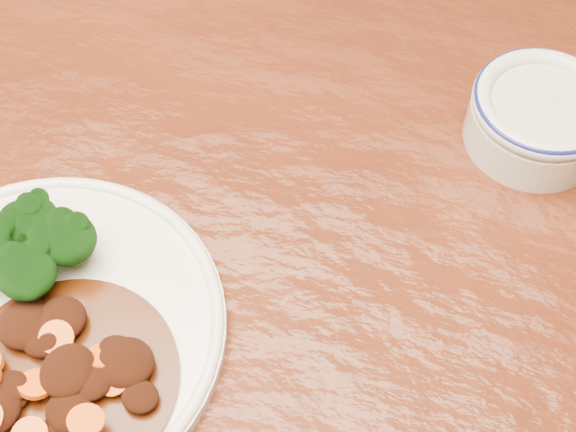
# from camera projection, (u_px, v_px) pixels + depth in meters

# --- Properties ---
(dining_table) EXTENTS (1.52, 0.94, 0.75)m
(dining_table) POSITION_uv_depth(u_px,v_px,m) (96.00, 316.00, 0.72)
(dining_table) COLOR #55210F
(dining_table) RESTS_ON ground
(dinner_plate) EXTENTS (0.29, 0.29, 0.02)m
(dinner_plate) POSITION_uv_depth(u_px,v_px,m) (38.00, 330.00, 0.61)
(dinner_plate) COLOR white
(dinner_plate) RESTS_ON dining_table
(broccoli_florets) EXTENTS (0.15, 0.10, 0.05)m
(broccoli_florets) POSITION_uv_depth(u_px,v_px,m) (4.00, 243.00, 0.62)
(broccoli_florets) COLOR #80A052
(broccoli_florets) RESTS_ON dinner_plate
(mince_stew) EXTENTS (0.17, 0.17, 0.03)m
(mince_stew) POSITION_uv_depth(u_px,v_px,m) (58.00, 370.00, 0.58)
(mince_stew) COLOR #461907
(mince_stew) RESTS_ON dinner_plate
(dip_bowl) EXTENTS (0.13, 0.13, 0.06)m
(dip_bowl) POSITION_uv_depth(u_px,v_px,m) (540.00, 116.00, 0.71)
(dip_bowl) COLOR beige
(dip_bowl) RESTS_ON dining_table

